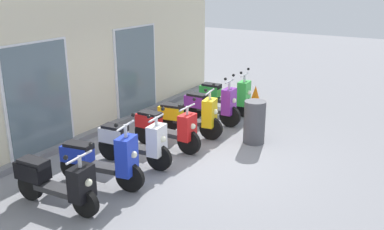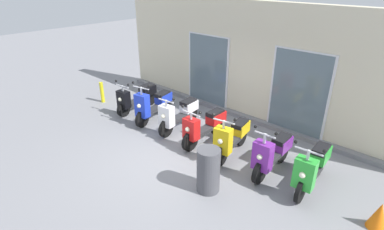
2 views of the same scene
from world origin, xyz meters
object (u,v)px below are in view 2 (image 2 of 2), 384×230
Objects in this scene: curb_bollard at (102,92)px; traffic_cone at (379,216)px; scooter_black at (137,97)px; scooter_blue at (153,105)px; scooter_yellow at (232,137)px; scooter_purple at (272,153)px; trash_bin at (208,170)px; scooter_white at (179,113)px; scooter_green at (312,167)px; scooter_red at (205,126)px.

curb_bollard reaches higher than traffic_cone.
scooter_black is 0.93m from scooter_blue.
scooter_yellow is 1.01× the size of scooter_purple.
scooter_purple reaches higher than trash_bin.
scooter_white is 1.03× the size of scooter_purple.
scooter_white is 2.32× the size of curb_bollard.
scooter_green is at bearing 2.35° from curb_bollard.
scooter_red reaches higher than scooter_black.
scooter_blue is at bearing -179.44° from scooter_green.
scooter_red is (0.99, -0.06, -0.01)m from scooter_white.
trash_bin is at bearing -157.11° from traffic_cone.
traffic_cone is (6.03, -0.21, -0.24)m from scooter_blue.
scooter_yellow is at bearing 107.19° from trash_bin.
scooter_white is at bearing 176.72° from traffic_cone.
scooter_yellow reaches higher than traffic_cone.
scooter_blue is 1.01× the size of scooter_green.
scooter_yellow is at bearing -1.58° from scooter_red.
scooter_white is at bearing -0.98° from scooter_black.
scooter_purple reaches higher than curb_bollard.
trash_bin is (4.16, -1.50, 0.01)m from scooter_black.
curb_bollard is at bearing -174.37° from scooter_white.
scooter_purple is 6.22m from curb_bollard.
scooter_blue is 1.73× the size of trash_bin.
scooter_green is at bearing 0.46° from scooter_red.
scooter_red is 4.09m from traffic_cone.
traffic_cone is at bearing -3.70° from scooter_yellow.
traffic_cone is (6.95, -0.32, -0.20)m from scooter_black.
scooter_black is 1.47m from curb_bollard.
scooter_yellow reaches higher than scooter_white.
trash_bin is (2.28, -1.47, -0.02)m from scooter_white.
scooter_yellow is at bearing -1.75° from scooter_black.
scooter_purple is at bearing -177.79° from scooter_green.
curb_bollard is at bearing 168.45° from trash_bin.
scooter_green reaches higher than scooter_red.
scooter_white is 1.86m from scooter_yellow.
scooter_green reaches higher than scooter_yellow.
trash_bin is at bearing -32.72° from scooter_white.
trash_bin is (0.43, -1.39, -0.01)m from scooter_yellow.
scooter_yellow is (1.85, -0.08, -0.01)m from scooter_white.
scooter_black is 0.99× the size of scooter_white.
scooter_white is (1.88, -0.03, 0.03)m from scooter_black.
scooter_purple is (1.05, 0.01, 0.00)m from scooter_yellow.
scooter_purple reaches higher than scooter_green.
scooter_purple reaches higher than scooter_black.
scooter_red reaches higher than curb_bollard.
scooter_blue is 1.00× the size of scooter_white.
scooter_red is at bearing 0.69° from scooter_blue.
trash_bin is (-0.62, -1.40, -0.01)m from scooter_purple.
scooter_blue reaches higher than trash_bin.
scooter_yellow reaches higher than curb_bollard.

